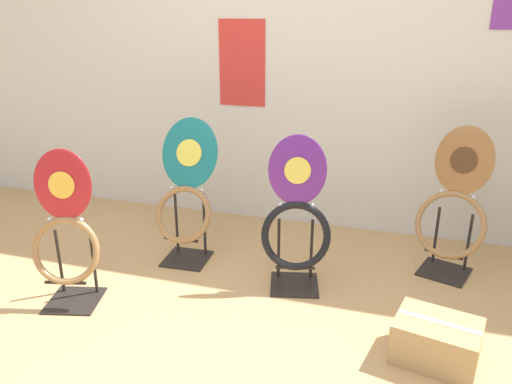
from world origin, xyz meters
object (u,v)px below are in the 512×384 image
at_px(toilet_seat_display_woodgrain, 454,208).
at_px(storage_box, 436,341).
at_px(toilet_seat_display_teal_sax, 186,198).
at_px(toilet_seat_display_crimson_swirl, 66,233).
at_px(toilet_seat_display_purple_note, 296,221).

distance_m(toilet_seat_display_woodgrain, storage_box, 0.96).
xyz_separation_m(toilet_seat_display_teal_sax, toilet_seat_display_crimson_swirl, (-0.40, -0.67, -0.00)).
xyz_separation_m(toilet_seat_display_crimson_swirl, storage_box, (1.92, 0.05, -0.32)).
relative_size(toilet_seat_display_purple_note, storage_box, 2.11).
distance_m(toilet_seat_display_teal_sax, toilet_seat_display_woodgrain, 1.64).
distance_m(toilet_seat_display_purple_note, toilet_seat_display_woodgrain, 0.97).
bearing_deg(toilet_seat_display_teal_sax, storage_box, -22.06).
bearing_deg(storage_box, toilet_seat_display_crimson_swirl, -178.49).
xyz_separation_m(toilet_seat_display_teal_sax, toilet_seat_display_purple_note, (0.75, -0.15, -0.00)).
bearing_deg(toilet_seat_display_teal_sax, toilet_seat_display_purple_note, -11.32).
relative_size(toilet_seat_display_teal_sax, toilet_seat_display_woodgrain, 1.00).
bearing_deg(toilet_seat_display_purple_note, toilet_seat_display_teal_sax, 168.68).
relative_size(toilet_seat_display_woodgrain, storage_box, 2.12).
bearing_deg(toilet_seat_display_woodgrain, toilet_seat_display_purple_note, -153.37).
distance_m(toilet_seat_display_teal_sax, toilet_seat_display_purple_note, 0.76).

